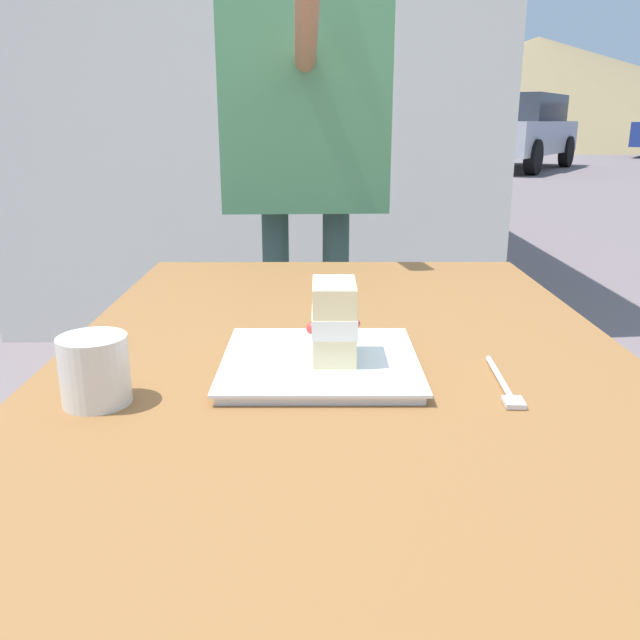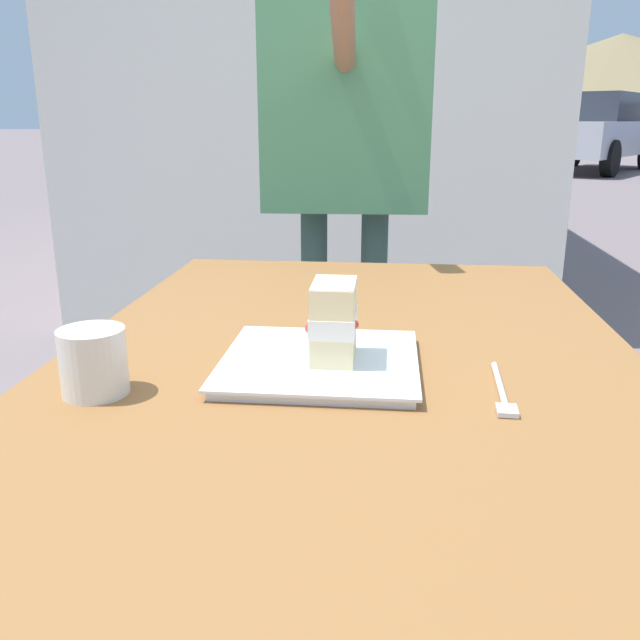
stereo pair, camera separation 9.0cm
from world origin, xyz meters
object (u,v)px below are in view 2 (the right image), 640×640
at_px(patio_table, 347,433).
at_px(coffee_cup, 93,361).
at_px(dessert_plate, 320,363).
at_px(dessert_fork, 502,392).
at_px(parked_car_near, 593,130).
at_px(cake_slice, 334,321).
at_px(diner_person, 346,111).

xyz_separation_m(patio_table, coffee_cup, (-0.14, 0.31, 0.15)).
bearing_deg(patio_table, dessert_plate, 127.16).
bearing_deg(dessert_fork, parked_car_near, -15.85).
relative_size(coffee_cup, parked_car_near, 0.02).
xyz_separation_m(patio_table, dessert_plate, (-0.03, 0.04, 0.12)).
xyz_separation_m(dessert_plate, cake_slice, (-0.00, -0.02, 0.06)).
xyz_separation_m(dessert_plate, dessert_fork, (-0.07, -0.23, -0.00)).
bearing_deg(cake_slice, dessert_fork, -106.96).
xyz_separation_m(dessert_plate, diner_person, (1.08, 0.04, 0.34)).
bearing_deg(dessert_fork, diner_person, 13.41).
distance_m(patio_table, dessert_plate, 0.13).
height_order(dessert_fork, coffee_cup, coffee_cup).
relative_size(cake_slice, diner_person, 0.06).
height_order(patio_table, cake_slice, cake_slice).
xyz_separation_m(cake_slice, parked_car_near, (14.99, -4.49, 0.03)).
relative_size(patio_table, coffee_cup, 16.50).
relative_size(dessert_fork, coffee_cup, 2.03).
relative_size(patio_table, diner_person, 0.82).
height_order(cake_slice, diner_person, diner_person).
height_order(cake_slice, coffee_cup, cake_slice).
bearing_deg(diner_person, dessert_plate, -177.94).
bearing_deg(diner_person, coffee_cup, 169.07).
bearing_deg(dessert_plate, coffee_cup, 113.36).
distance_m(patio_table, coffee_cup, 0.37).
bearing_deg(diner_person, parked_car_near, -18.10).
height_order(dessert_plate, dessert_fork, dessert_plate).
relative_size(dessert_plate, coffee_cup, 3.17).
height_order(dessert_plate, cake_slice, cake_slice).
distance_m(dessert_plate, dessert_fork, 0.24).
bearing_deg(dessert_fork, dessert_plate, 73.59).
height_order(patio_table, diner_person, diner_person).
bearing_deg(coffee_cup, dessert_fork, -84.64).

